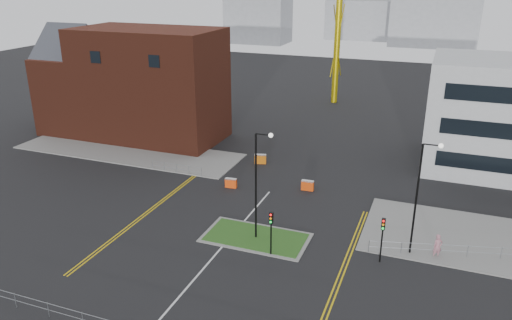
{
  "coord_description": "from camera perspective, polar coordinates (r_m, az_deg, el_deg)",
  "views": [
    {
      "loc": [
        14.84,
        -25.6,
        20.52
      ],
      "look_at": [
        0.27,
        12.57,
        5.0
      ],
      "focal_mm": 35.0,
      "sensor_mm": 36.0,
      "label": 1
    }
  ],
  "objects": [
    {
      "name": "yellow_right_b",
      "position": [
        38.02,
        10.17,
        -12.23
      ],
      "size": [
        0.12,
        20.0,
        0.01
      ],
      "primitive_type": "cube",
      "color": "gold",
      "rests_on": "ground"
    },
    {
      "name": "island_kerb",
      "position": [
        41.4,
        -0.02,
        -8.85
      ],
      "size": [
        8.6,
        4.6,
        0.08
      ],
      "primitive_type": "cube",
      "color": "slate",
      "rests_on": "ground"
    },
    {
      "name": "brick_building",
      "position": [
        67.01,
        -14.15,
        8.4
      ],
      "size": [
        24.2,
        10.07,
        14.24
      ],
      "color": "#4E2013",
      "rests_on": "ground"
    },
    {
      "name": "skyline_d",
      "position": [
        167.8,
        13.48,
        15.3
      ],
      "size": [
        30.0,
        12.0,
        12.0
      ],
      "primitive_type": "cube",
      "color": "gray",
      "rests_on": "ground"
    },
    {
      "name": "yellow_left_b",
      "position": [
        47.36,
        -11.37,
        -5.31
      ],
      "size": [
        0.12,
        24.0,
        0.01
      ],
      "primitive_type": "cube",
      "color": "gold",
      "rests_on": "ground"
    },
    {
      "name": "pedestrian",
      "position": [
        40.74,
        20.04,
        -9.26
      ],
      "size": [
        0.85,
        0.77,
        1.96
      ],
      "primitive_type": "imported",
      "rotation": [
        0.0,
        0.0,
        0.55
      ],
      "color": "#B97885",
      "rests_on": "ground"
    },
    {
      "name": "railing_left",
      "position": [
        54.41,
        -9.08,
        -0.79
      ],
      "size": [
        6.05,
        0.05,
        1.1
      ],
      "color": "gray",
      "rests_on": "ground"
    },
    {
      "name": "yellow_left_a",
      "position": [
        47.51,
        -11.68,
        -5.25
      ],
      "size": [
        0.12,
        24.0,
        0.01
      ],
      "primitive_type": "cube",
      "color": "gold",
      "rests_on": "ground"
    },
    {
      "name": "traffic_light_right",
      "position": [
        38.19,
        14.27,
        -7.95
      ],
      "size": [
        0.28,
        0.33,
        3.65
      ],
      "color": "black",
      "rests_on": "ground"
    },
    {
      "name": "barrier_right",
      "position": [
        49.97,
        5.91,
        -2.86
      ],
      "size": [
        1.25,
        0.47,
        1.04
      ],
      "color": "#E3440C",
      "rests_on": "ground"
    },
    {
      "name": "skyline_b",
      "position": [
        156.18,
        19.76,
        15.04
      ],
      "size": [
        24.0,
        12.0,
        16.0
      ],
      "primitive_type": "cube",
      "color": "gray",
      "rests_on": "ground"
    },
    {
      "name": "centre_line",
      "position": [
        37.46,
        -6.31,
        -12.55
      ],
      "size": [
        0.15,
        30.0,
        0.01
      ],
      "primitive_type": "cube",
      "color": "silver",
      "rests_on": "ground"
    },
    {
      "name": "barrier_mid",
      "position": [
        50.39,
        -2.89,
        -2.6
      ],
      "size": [
        1.2,
        0.51,
        0.98
      ],
      "color": "#F4460D",
      "rests_on": "ground"
    },
    {
      "name": "skyline_a",
      "position": [
        155.88,
        0.27,
        17.3
      ],
      "size": [
        18.0,
        12.0,
        22.0
      ],
      "primitive_type": "cube",
      "color": "gray",
      "rests_on": "ground"
    },
    {
      "name": "traffic_light_island",
      "position": [
        37.91,
        1.73,
        -7.47
      ],
      "size": [
        0.28,
        0.33,
        3.65
      ],
      "color": "black",
      "rests_on": "ground"
    },
    {
      "name": "railing_right",
      "position": [
        42.41,
        26.26,
        -9.31
      ],
      "size": [
        19.05,
        5.05,
        1.1
      ],
      "color": "gray",
      "rests_on": "ground"
    },
    {
      "name": "yellow_right_a",
      "position": [
        38.06,
        9.72,
        -12.16
      ],
      "size": [
        0.12,
        20.0,
        0.01
      ],
      "primitive_type": "cube",
      "color": "gold",
      "rests_on": "ground"
    },
    {
      "name": "barrier_left",
      "position": [
        56.54,
        0.5,
        0.17
      ],
      "size": [
        1.38,
        0.78,
        1.1
      ],
      "color": "#CA600B",
      "rests_on": "ground"
    },
    {
      "name": "pavement_left",
      "position": [
        62.44,
        -14.44,
        0.99
      ],
      "size": [
        28.0,
        8.0,
        0.12
      ],
      "primitive_type": "cube",
      "color": "slate",
      "rests_on": "ground"
    },
    {
      "name": "grass_island",
      "position": [
        41.39,
        -0.02,
        -8.83
      ],
      "size": [
        8.0,
        4.0,
        0.12
      ],
      "primitive_type": "cube",
      "color": "#1D4B19",
      "rests_on": "ground"
    },
    {
      "name": "streetlamp_island",
      "position": [
        38.95,
        0.28,
        -2.03
      ],
      "size": [
        1.46,
        0.36,
        9.18
      ],
      "color": "black",
      "rests_on": "ground"
    },
    {
      "name": "streetlamp_right_near",
      "position": [
        38.68,
        18.28,
        -3.31
      ],
      "size": [
        1.46,
        0.36,
        9.18
      ],
      "color": "black",
      "rests_on": "ground"
    },
    {
      "name": "ground",
      "position": [
        36.01,
        -7.79,
        -14.16
      ],
      "size": [
        200.0,
        200.0,
        0.0
      ],
      "primitive_type": "plane",
      "color": "black",
      "rests_on": "ground"
    }
  ]
}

